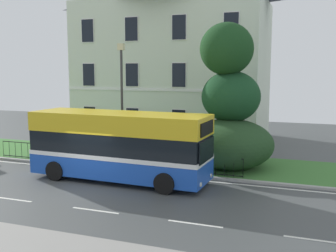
% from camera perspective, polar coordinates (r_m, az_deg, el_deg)
% --- Properties ---
extents(ground_plane, '(60.00, 56.00, 0.18)m').
position_cam_1_polar(ground_plane, '(19.31, -11.24, -8.39)').
color(ground_plane, '#424646').
extents(georgian_townhouse, '(14.29, 8.16, 12.01)m').
position_cam_1_polar(georgian_townhouse, '(31.75, 0.85, 9.37)').
color(georgian_townhouse, silver).
rests_on(georgian_townhouse, ground_plane).
extents(iron_verge_railing, '(14.68, 0.04, 0.97)m').
position_cam_1_polar(iron_verge_railing, '(22.32, -8.30, -4.40)').
color(iron_verge_railing, black).
rests_on(iron_verge_railing, ground_plane).
extents(evergreen_tree, '(4.80, 4.80, 7.88)m').
position_cam_1_polar(evergreen_tree, '(21.93, 8.70, 1.76)').
color(evergreen_tree, '#423328').
rests_on(evergreen_tree, ground_plane).
extents(single_decker_bus, '(8.95, 3.00, 3.33)m').
position_cam_1_polar(single_decker_bus, '(19.60, -6.94, -2.74)').
color(single_decker_bus, blue).
rests_on(single_decker_bus, ground_plane).
extents(street_lamp_post, '(0.36, 0.24, 6.70)m').
position_cam_1_polar(street_lamp_post, '(22.55, -6.59, 4.33)').
color(street_lamp_post, '#333338').
rests_on(street_lamp_post, ground_plane).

